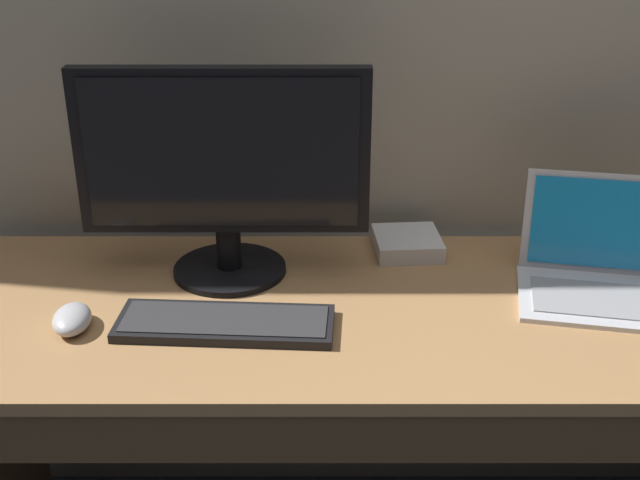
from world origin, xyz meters
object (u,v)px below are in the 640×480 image
Objects in this scene: computer_mouse at (74,319)px; external_drive_box at (409,243)px; wired_keyboard at (227,323)px; laptop_silver at (604,270)px; external_monitor at (225,166)px.

computer_mouse is 0.73m from external_drive_box.
wired_keyboard is 0.50m from external_drive_box.
laptop_silver is at bearing 0.80° from computer_mouse.
laptop_silver is at bearing -5.22° from external_monitor.
wired_keyboard is at bearing -138.33° from external_drive_box.
computer_mouse is (-1.03, -0.15, -0.03)m from laptop_silver.
external_drive_box is (-0.37, 0.19, -0.03)m from laptop_silver.
computer_mouse is at bearing -141.00° from external_monitor.
laptop_silver is 2.50× the size of external_drive_box.
laptop_silver reaches higher than wired_keyboard.
external_drive_box is at bearing 41.67° from wired_keyboard.
external_drive_box is at bearing 19.67° from computer_mouse.
wired_keyboard is 0.28m from computer_mouse.
laptop_silver is at bearing 10.97° from wired_keyboard.
laptop_silver is 0.76m from wired_keyboard.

